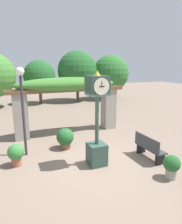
# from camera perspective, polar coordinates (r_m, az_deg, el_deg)

# --- Properties ---
(ground_plane) EXTENTS (60.00, 60.00, 0.00)m
(ground_plane) POSITION_cam_1_polar(r_m,az_deg,el_deg) (7.45, 1.74, -13.78)
(ground_plane) COLOR #7F6B5B
(pedestal_clock) EXTENTS (0.63, 0.68, 3.23)m
(pedestal_clock) POSITION_cam_1_polar(r_m,az_deg,el_deg) (6.65, 1.71, -2.61)
(pedestal_clock) COLOR #2D473D
(pedestal_clock) RESTS_ON ground
(pergola) EXTENTS (5.82, 1.24, 2.84)m
(pergola) POSITION_cam_1_polar(r_m,az_deg,el_deg) (9.98, -6.62, 5.61)
(pergola) COLOR gray
(pergola) RESTS_ON ground
(potted_plant_near_left) EXTENTS (0.51, 0.51, 0.75)m
(potted_plant_near_left) POSITION_cam_1_polar(r_m,az_deg,el_deg) (6.69, 22.03, -13.97)
(potted_plant_near_left) COLOR gray
(potted_plant_near_left) RESTS_ON ground
(potted_plant_near_right) EXTENTS (0.71, 0.71, 0.86)m
(potted_plant_near_right) POSITION_cam_1_polar(r_m,az_deg,el_deg) (8.38, -7.41, -7.32)
(potted_plant_near_right) COLOR brown
(potted_plant_near_right) RESTS_ON ground
(potted_plant_far_left) EXTENTS (0.55, 0.55, 0.77)m
(potted_plant_far_left) POSITION_cam_1_polar(r_m,az_deg,el_deg) (7.41, -20.70, -11.05)
(potted_plant_far_left) COLOR #9E563D
(potted_plant_far_left) RESTS_ON ground
(park_bench) EXTENTS (0.42, 1.33, 0.89)m
(park_bench) POSITION_cam_1_polar(r_m,az_deg,el_deg) (7.74, 16.25, -9.80)
(park_bench) COLOR #38383D
(park_bench) RESTS_ON ground
(lamp_post) EXTENTS (0.30, 0.30, 3.33)m
(lamp_post) POSITION_cam_1_polar(r_m,az_deg,el_deg) (7.67, -19.15, 4.46)
(lamp_post) COLOR #333338
(lamp_post) RESTS_ON ground
(tree_line) EXTENTS (18.31, 4.39, 5.11)m
(tree_line) POSITION_cam_1_polar(r_m,az_deg,el_deg) (18.60, -13.81, 10.95)
(tree_line) COLOR brown
(tree_line) RESTS_ON ground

